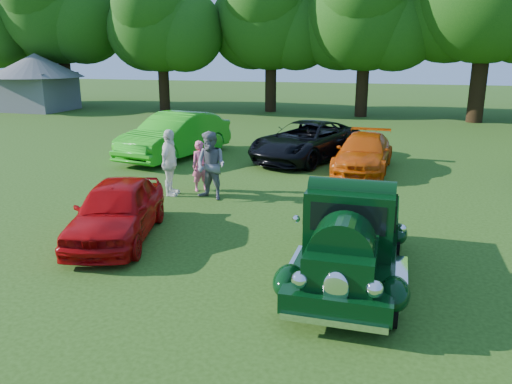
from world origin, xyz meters
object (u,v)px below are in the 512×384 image
(red_convertible, at_px, (117,210))
(back_car_lime, at_px, (175,136))
(spectator_pink, at_px, (201,166))
(gazebo, at_px, (37,76))
(back_car_orange, at_px, (364,153))
(spectator_white, at_px, (170,163))
(back_car_black, at_px, (306,141))
(spectator_grey, at_px, (211,166))
(hero_pickup, at_px, (350,239))

(red_convertible, distance_m, back_car_lime, 8.70)
(spectator_pink, bearing_deg, gazebo, 96.80)
(back_car_orange, bearing_deg, spectator_white, -134.54)
(back_car_black, height_order, spectator_grey, spectator_grey)
(back_car_black, xyz_separation_m, spectator_white, (-2.82, -5.85, 0.22))
(back_car_lime, xyz_separation_m, spectator_white, (2.09, -4.89, 0.08))
(back_car_orange, relative_size, gazebo, 0.67)
(back_car_lime, distance_m, spectator_white, 5.32)
(spectator_grey, bearing_deg, back_car_black, 91.69)
(gazebo, bearing_deg, spectator_pink, -41.29)
(back_car_orange, bearing_deg, spectator_grey, -126.18)
(back_car_orange, height_order, spectator_white, spectator_white)
(red_convertible, bearing_deg, back_car_lime, 91.40)
(back_car_black, bearing_deg, back_car_orange, -7.71)
(back_car_lime, distance_m, spectator_grey, 5.95)
(spectator_pink, bearing_deg, back_car_black, 25.13)
(back_car_black, distance_m, gazebo, 24.07)
(spectator_white, bearing_deg, back_car_lime, 14.54)
(red_convertible, relative_size, gazebo, 0.59)
(back_car_black, bearing_deg, spectator_grey, -84.47)
(red_convertible, bearing_deg, spectator_white, 81.20)
(back_car_orange, xyz_separation_m, spectator_pink, (-4.40, -3.95, 0.12))
(back_car_orange, xyz_separation_m, gazebo, (-23.31, 12.67, 1.78))
(hero_pickup, xyz_separation_m, back_car_lime, (-7.54, 8.99, 0.11))
(hero_pickup, bearing_deg, spectator_pink, 134.96)
(spectator_pink, bearing_deg, spectator_grey, -92.55)
(spectator_grey, bearing_deg, back_car_orange, 67.65)
(hero_pickup, bearing_deg, back_car_orange, 92.66)
(spectator_pink, distance_m, spectator_white, 0.98)
(hero_pickup, relative_size, spectator_pink, 2.99)
(back_car_lime, relative_size, spectator_grey, 2.77)
(red_convertible, xyz_separation_m, gazebo, (-18.65, 20.77, 1.75))
(back_car_black, distance_m, spectator_pink, 5.58)
(back_car_orange, xyz_separation_m, spectator_white, (-5.05, -4.66, 0.32))
(back_car_lime, bearing_deg, gazebo, 154.80)
(back_car_orange, height_order, spectator_pink, spectator_pink)
(spectator_pink, relative_size, spectator_white, 0.78)
(red_convertible, height_order, back_car_orange, red_convertible)
(back_car_black, bearing_deg, gazebo, 171.89)
(red_convertible, xyz_separation_m, back_car_lime, (-2.47, 8.34, 0.21))
(hero_pickup, distance_m, back_car_lime, 11.74)
(back_car_lime, bearing_deg, back_car_black, 23.38)
(back_car_orange, relative_size, spectator_pink, 2.89)
(back_car_lime, distance_m, back_car_orange, 7.15)
(hero_pickup, bearing_deg, red_convertible, 172.67)
(back_car_orange, height_order, spectator_grey, spectator_grey)
(back_car_black, bearing_deg, spectator_white, -95.34)
(spectator_grey, relative_size, gazebo, 0.30)
(hero_pickup, relative_size, back_car_black, 0.85)
(back_car_lime, xyz_separation_m, back_car_black, (4.91, 0.96, -0.13))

